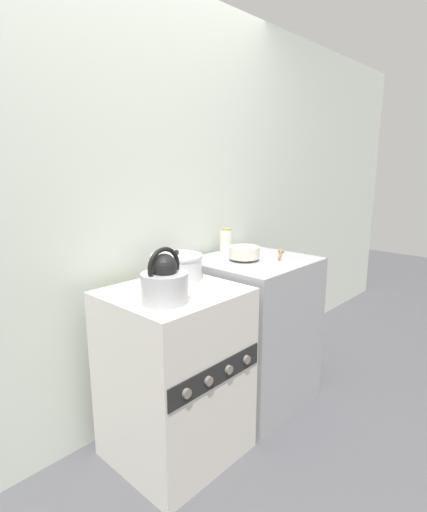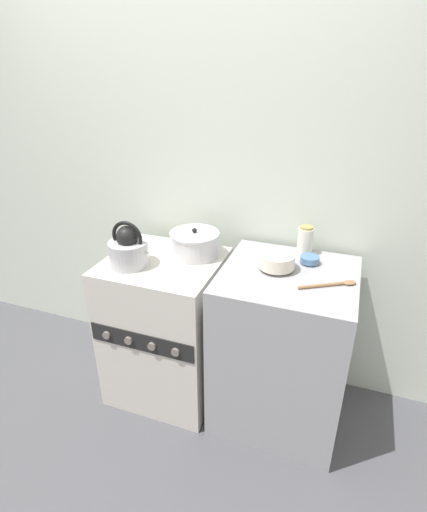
{
  "view_description": "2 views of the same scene",
  "coord_description": "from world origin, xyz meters",
  "px_view_note": "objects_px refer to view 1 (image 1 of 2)",
  "views": [
    {
      "loc": [
        -1.25,
        -1.14,
        1.51
      ],
      "look_at": [
        0.31,
        0.31,
        1.03
      ],
      "focal_mm": 28.0,
      "sensor_mm": 36.0,
      "label": 1
    },
    {
      "loc": [
        0.94,
        -1.47,
        1.92
      ],
      "look_at": [
        0.3,
        0.3,
        0.99
      ],
      "focal_mm": 28.0,
      "sensor_mm": 36.0,
      "label": 2
    }
  ],
  "objects_px": {
    "cooking_pot": "(177,267)",
    "storage_jar": "(226,241)",
    "stove": "(175,374)",
    "enamel_bowl": "(244,253)",
    "kettle": "(165,282)",
    "small_ceramic_bowl": "(244,250)"
  },
  "relations": [
    {
      "from": "stove",
      "to": "cooking_pot",
      "type": "xyz_separation_m",
      "value": [
        0.14,
        0.13,
        0.52
      ]
    },
    {
      "from": "kettle",
      "to": "storage_jar",
      "type": "xyz_separation_m",
      "value": [
        0.87,
        0.4,
        0.02
      ]
    },
    {
      "from": "enamel_bowl",
      "to": "small_ceramic_bowl",
      "type": "relative_size",
      "value": 1.86
    },
    {
      "from": "stove",
      "to": "cooking_pot",
      "type": "height_order",
      "value": "cooking_pot"
    },
    {
      "from": "stove",
      "to": "small_ceramic_bowl",
      "type": "bearing_deg",
      "value": 12.79
    },
    {
      "from": "kettle",
      "to": "cooking_pot",
      "type": "relative_size",
      "value": 0.93
    },
    {
      "from": "kettle",
      "to": "storage_jar",
      "type": "relative_size",
      "value": 1.61
    },
    {
      "from": "kettle",
      "to": "small_ceramic_bowl",
      "type": "relative_size",
      "value": 2.63
    },
    {
      "from": "cooking_pot",
      "to": "kettle",
      "type": "bearing_deg",
      "value": -140.18
    },
    {
      "from": "enamel_bowl",
      "to": "storage_jar",
      "type": "xyz_separation_m",
      "value": [
        0.11,
        0.24,
        0.03
      ]
    },
    {
      "from": "kettle",
      "to": "cooking_pot",
      "type": "bearing_deg",
      "value": 39.82
    },
    {
      "from": "cooking_pot",
      "to": "storage_jar",
      "type": "bearing_deg",
      "value": 15.17
    },
    {
      "from": "kettle",
      "to": "storage_jar",
      "type": "distance_m",
      "value": 0.96
    },
    {
      "from": "stove",
      "to": "kettle",
      "type": "distance_m",
      "value": 0.58
    },
    {
      "from": "stove",
      "to": "storage_jar",
      "type": "height_order",
      "value": "storage_jar"
    },
    {
      "from": "stove",
      "to": "cooking_pot",
      "type": "distance_m",
      "value": 0.56
    },
    {
      "from": "enamel_bowl",
      "to": "kettle",
      "type": "bearing_deg",
      "value": -168.42
    },
    {
      "from": "enamel_bowl",
      "to": "small_ceramic_bowl",
      "type": "height_order",
      "value": "enamel_bowl"
    },
    {
      "from": "enamel_bowl",
      "to": "stove",
      "type": "bearing_deg",
      "value": -175.28
    },
    {
      "from": "enamel_bowl",
      "to": "storage_jar",
      "type": "relative_size",
      "value": 1.14
    },
    {
      "from": "stove",
      "to": "enamel_bowl",
      "type": "height_order",
      "value": "enamel_bowl"
    },
    {
      "from": "stove",
      "to": "small_ceramic_bowl",
      "type": "distance_m",
      "value": 0.95
    }
  ]
}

